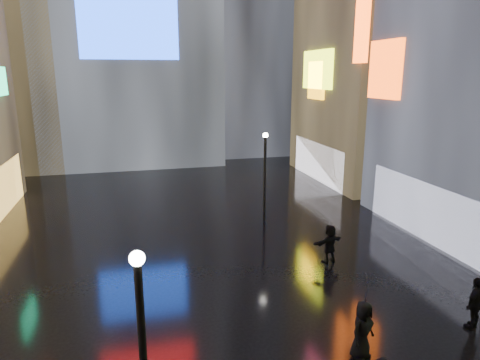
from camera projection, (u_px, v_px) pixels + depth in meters
name	position (u px, v px, depth m)	size (l,w,h in m)	color
ground	(203.00, 236.00, 22.62)	(140.00, 140.00, 0.00)	black
lamp_near	(143.00, 358.00, 8.39)	(0.30, 0.30, 5.20)	black
lamp_far	(265.00, 172.00, 24.11)	(0.30, 0.30, 5.20)	black
pedestrian_3	(476.00, 303.00, 14.26)	(1.08, 0.45, 1.84)	black
pedestrian_4	(362.00, 330.00, 12.79)	(0.90, 0.58, 1.84)	black
pedestrian_5	(330.00, 243.00, 19.35)	(1.64, 0.52, 1.77)	black
umbrella_2	(366.00, 289.00, 12.46)	(0.95, 0.96, 0.87)	black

